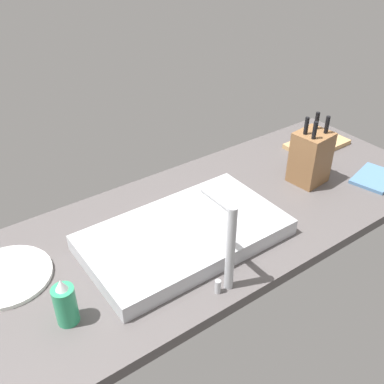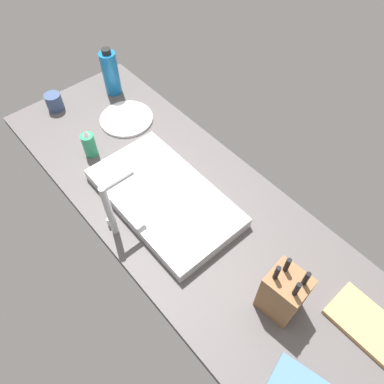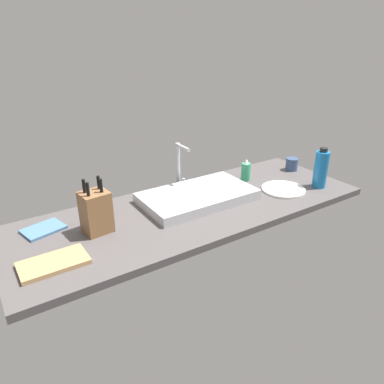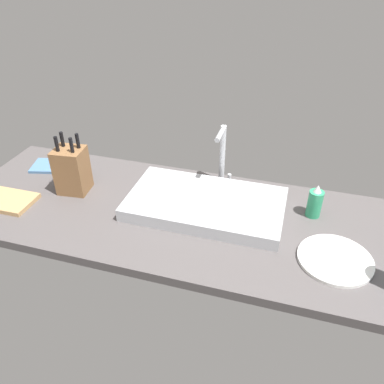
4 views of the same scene
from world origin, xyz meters
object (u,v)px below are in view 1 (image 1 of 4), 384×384
Objects in this scene: faucet at (227,240)px; cutting_board at (317,144)px; knife_block at (311,157)px; soap_bottle at (65,304)px; dinner_plate at (7,276)px; dish_towel at (375,178)px; sink_basin at (185,235)px.

cutting_board is at bearing -154.29° from faucet.
soap_bottle is (94.10, 10.03, -3.85)cm from knife_block.
soap_bottle is at bearing 108.70° from dinner_plate.
faucet is 1.92× the size of soap_bottle.
soap_bottle reaches higher than cutting_board.
soap_bottle is at bearing -1.81° from dish_towel.
faucet is 60.63cm from knife_block.
cutting_board is (-77.76, -17.86, -1.57)cm from sink_basin.
faucet is at bearing 161.89° from soap_bottle.
soap_bottle is 0.56× the size of dinner_plate.
dish_towel is at bearing 84.52° from cutting_board.
soap_bottle is (39.41, 7.81, 3.26)cm from sink_basin.
cutting_board is at bearing -151.95° from knife_block.
cutting_board is (-79.15, -38.10, -13.89)cm from faucet.
faucet is at bearing 6.59° from dish_towel.
cutting_board is at bearing -95.48° from dish_towel.
dinner_plate is at bearing -17.92° from sink_basin.
sink_basin is 40.31cm from soap_bottle.
knife_block is 103.14cm from dinner_plate.
dinner_plate is at bearing 1.19° from cutting_board.
sink_basin is at bearing -3.76° from knife_block.
faucet is 1.01× the size of cutting_board.
soap_bottle reaches higher than sink_basin.
faucet is 1.03× the size of knife_block.
dish_towel is at bearing 171.33° from sink_basin.
knife_block is 94.71cm from soap_bottle.
dish_towel is (-122.18, 26.70, 0.00)cm from dinner_plate.
dinner_plate is (101.91, -13.05, -8.99)cm from knife_block.
dish_towel is at bearing 178.19° from soap_bottle.
knife_block reaches higher than soap_bottle.
sink_basin reaches higher than dinner_plate.
dinner_plate is at bearing -37.77° from faucet.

